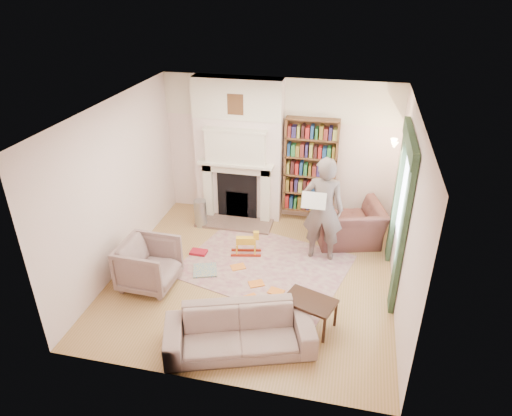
% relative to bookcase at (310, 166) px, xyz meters
% --- Properties ---
extents(floor, '(4.50, 4.50, 0.00)m').
position_rel_bookcase_xyz_m(floor, '(-0.65, -2.12, -1.18)').
color(floor, olive).
rests_on(floor, ground).
extents(ceiling, '(4.50, 4.50, 0.00)m').
position_rel_bookcase_xyz_m(ceiling, '(-0.65, -2.12, 1.62)').
color(ceiling, white).
rests_on(ceiling, wall_back).
extents(wall_back, '(4.50, 0.00, 4.50)m').
position_rel_bookcase_xyz_m(wall_back, '(-0.65, 0.13, 0.22)').
color(wall_back, white).
rests_on(wall_back, floor).
extents(wall_front, '(4.50, 0.00, 4.50)m').
position_rel_bookcase_xyz_m(wall_front, '(-0.65, -4.37, 0.22)').
color(wall_front, white).
rests_on(wall_front, floor).
extents(wall_left, '(0.00, 4.50, 4.50)m').
position_rel_bookcase_xyz_m(wall_left, '(-2.90, -2.12, 0.22)').
color(wall_left, white).
rests_on(wall_left, floor).
extents(wall_right, '(0.00, 4.50, 4.50)m').
position_rel_bookcase_xyz_m(wall_right, '(1.60, -2.12, 0.22)').
color(wall_right, white).
rests_on(wall_right, floor).
extents(fireplace, '(1.70, 0.58, 2.80)m').
position_rel_bookcase_xyz_m(fireplace, '(-1.40, -0.07, 0.21)').
color(fireplace, white).
rests_on(fireplace, floor).
extents(bookcase, '(1.00, 0.24, 1.85)m').
position_rel_bookcase_xyz_m(bookcase, '(0.00, 0.00, 0.00)').
color(bookcase, brown).
rests_on(bookcase, floor).
extents(window, '(0.02, 0.90, 1.30)m').
position_rel_bookcase_xyz_m(window, '(1.58, -1.72, 0.27)').
color(window, silver).
rests_on(window, wall_right).
extents(curtain_left, '(0.07, 0.32, 2.40)m').
position_rel_bookcase_xyz_m(curtain_left, '(1.55, -2.42, 0.02)').
color(curtain_left, '#2B4029').
rests_on(curtain_left, floor).
extents(curtain_right, '(0.07, 0.32, 2.40)m').
position_rel_bookcase_xyz_m(curtain_right, '(1.55, -1.02, 0.02)').
color(curtain_right, '#2B4029').
rests_on(curtain_right, floor).
extents(pelmet, '(0.09, 1.70, 0.24)m').
position_rel_bookcase_xyz_m(pelmet, '(1.54, -1.72, 1.20)').
color(pelmet, '#2B4029').
rests_on(pelmet, wall_right).
extents(wall_sconce, '(0.20, 0.24, 0.24)m').
position_rel_bookcase_xyz_m(wall_sconce, '(1.38, -0.62, 0.72)').
color(wall_sconce, gold).
rests_on(wall_sconce, wall_right).
extents(rug, '(3.08, 2.65, 0.01)m').
position_rel_bookcase_xyz_m(rug, '(-0.51, -1.78, -1.17)').
color(rug, '#BFB590').
rests_on(rug, floor).
extents(armchair_reading, '(1.40, 1.30, 0.76)m').
position_rel_bookcase_xyz_m(armchair_reading, '(0.83, -0.69, -0.80)').
color(armchair_reading, '#482B26').
rests_on(armchair_reading, floor).
extents(armchair_left, '(0.88, 0.86, 0.77)m').
position_rel_bookcase_xyz_m(armchair_left, '(-2.20, -2.69, -0.79)').
color(armchair_left, gray).
rests_on(armchair_left, floor).
extents(sofa, '(2.10, 1.35, 0.57)m').
position_rel_bookcase_xyz_m(sofa, '(-0.46, -3.73, -0.89)').
color(sofa, gray).
rests_on(sofa, floor).
extents(man_reading, '(0.69, 0.45, 1.88)m').
position_rel_bookcase_xyz_m(man_reading, '(0.38, -1.29, -0.23)').
color(man_reading, '#62534E').
rests_on(man_reading, floor).
extents(newspaper, '(0.40, 0.12, 0.27)m').
position_rel_bookcase_xyz_m(newspaper, '(0.23, -1.49, 0.02)').
color(newspaper, white).
rests_on(newspaper, man_reading).
extents(coffee_table, '(0.81, 0.66, 0.45)m').
position_rel_bookcase_xyz_m(coffee_table, '(0.39, -3.09, -0.95)').
color(coffee_table, '#301E10').
rests_on(coffee_table, floor).
extents(paraffin_heater, '(0.31, 0.31, 0.55)m').
position_rel_bookcase_xyz_m(paraffin_heater, '(-2.03, -0.70, -0.90)').
color(paraffin_heater, '#999DA0').
rests_on(paraffin_heater, floor).
extents(rocking_horse, '(0.57, 0.31, 0.47)m').
position_rel_bookcase_xyz_m(rocking_horse, '(-0.91, -1.51, -0.94)').
color(rocking_horse, gold).
rests_on(rocking_horse, rug).
extents(board_game, '(0.50, 0.50, 0.03)m').
position_rel_bookcase_xyz_m(board_game, '(-1.46, -2.18, -1.15)').
color(board_game, gold).
rests_on(board_game, rug).
extents(game_box_lid, '(0.29, 0.20, 0.05)m').
position_rel_bookcase_xyz_m(game_box_lid, '(-1.75, -1.69, -1.14)').
color(game_box_lid, maroon).
rests_on(game_box_lid, rug).
extents(comic_annuals, '(1.04, 1.05, 0.02)m').
position_rel_bookcase_xyz_m(comic_annuals, '(-0.56, -2.37, -1.16)').
color(comic_annuals, red).
rests_on(comic_annuals, rug).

